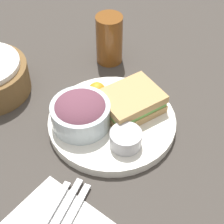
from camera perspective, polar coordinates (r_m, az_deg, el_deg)
name	(u,v)px	position (r m, az deg, el deg)	size (l,w,h in m)	color
ground_plane	(112,125)	(0.79, 0.00, -2.01)	(4.00, 4.00, 0.00)	#3D3833
plate	(112,122)	(0.78, 0.00, -1.52)	(0.26, 0.26, 0.02)	white
sandwich	(131,102)	(0.78, 2.87, 1.54)	(0.15, 0.13, 0.04)	tan
salad_bowl	(81,112)	(0.75, -4.82, -0.03)	(0.12, 0.12, 0.06)	silver
dressing_cup	(126,139)	(0.72, 2.11, -4.10)	(0.06, 0.06, 0.03)	#B7B7BC
orange_wedge	(97,91)	(0.81, -2.32, 3.23)	(0.04, 0.04, 0.04)	orange
drink_glass	(109,39)	(0.91, -0.42, 11.02)	(0.06, 0.06, 0.12)	brown
spoon	(45,222)	(0.66, -10.18, -16.15)	(0.17, 0.01, 0.01)	#B2B2B7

